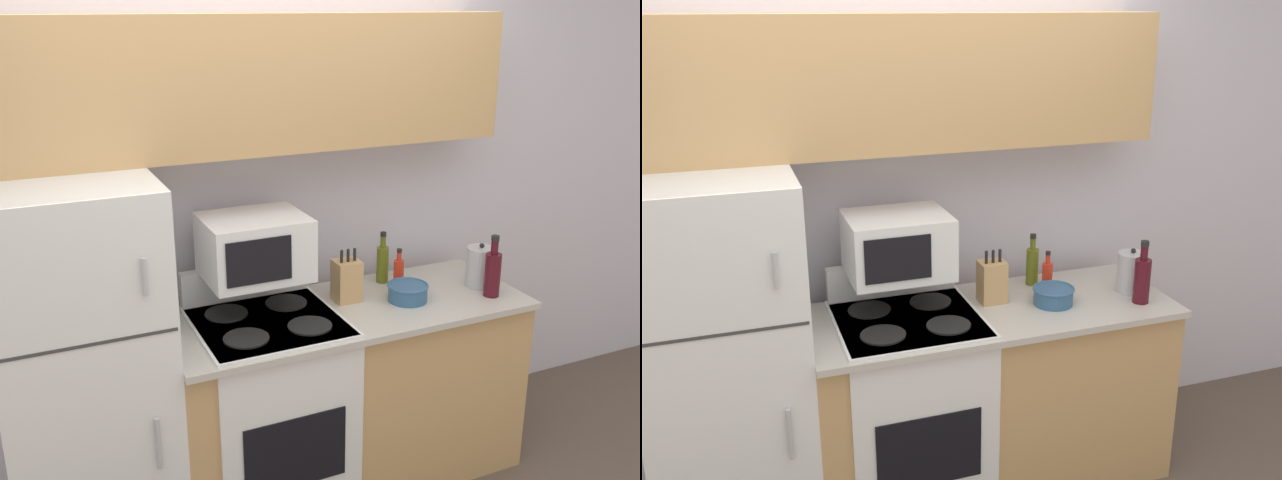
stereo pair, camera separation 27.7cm
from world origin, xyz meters
The scene contains 12 objects.
wall_back centered at (0.00, 0.75, 1.27)m, with size 8.00×0.05×2.55m.
lower_cabinets centered at (0.32, 0.31, 0.46)m, with size 1.68×0.66×0.91m.
refrigerator centered at (-0.84, 0.36, 0.81)m, with size 0.65×0.74×1.62m.
upper_cabinets centered at (0.00, 0.56, 1.91)m, with size 2.33×0.32×0.58m.
stove centered at (-0.07, 0.30, 0.48)m, with size 0.64×0.64×1.08m.
microwave centered at (-0.08, 0.41, 1.23)m, with size 0.45×0.37×0.28m.
knife_block centered at (0.35, 0.37, 1.01)m, with size 0.12×0.11×0.26m.
bowl centered at (0.61, 0.25, 0.96)m, with size 0.19×0.19×0.08m.
bottle_wine_red centered at (1.00, 0.13, 1.03)m, with size 0.08×0.08×0.30m.
bottle_hot_sauce centered at (0.65, 0.40, 0.99)m, with size 0.05×0.05×0.20m.
bottle_olive_oil centered at (0.62, 0.50, 1.02)m, with size 0.06×0.06×0.26m.
kettle centered at (1.03, 0.26, 1.01)m, with size 0.14×0.14×0.22m.
Camera 2 is at (-0.79, -2.48, 2.24)m, focal length 40.00 mm.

